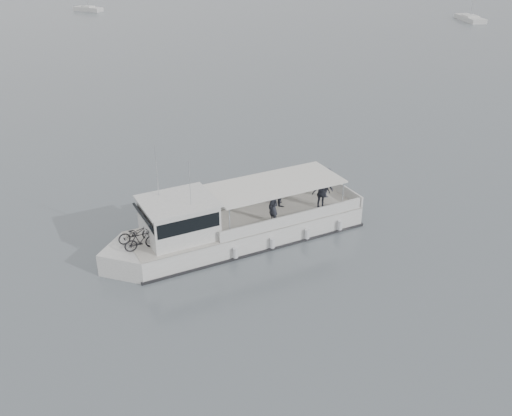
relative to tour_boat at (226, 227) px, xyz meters
name	(u,v)px	position (x,y,z in m)	size (l,w,h in m)	color
ground	(333,208)	(6.92, 0.80, -0.93)	(1400.00, 1400.00, 0.00)	#525A60
tour_boat	(226,227)	(0.00, 0.00, 0.00)	(13.48, 3.51, 5.64)	silver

